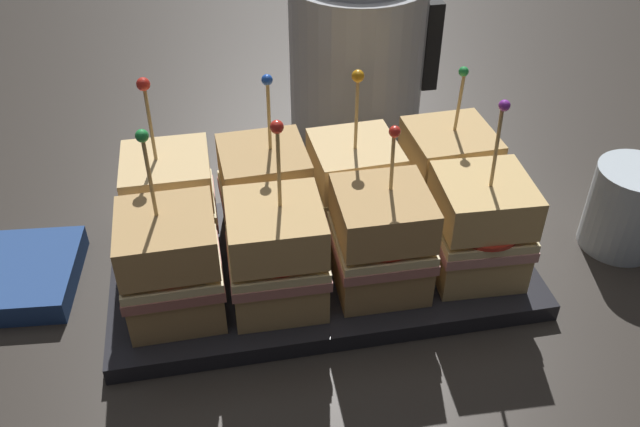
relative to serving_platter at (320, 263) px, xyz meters
name	(u,v)px	position (x,y,z in m)	size (l,w,h in m)	color
ground_plane	(320,270)	(0.00, 0.00, -0.01)	(6.00, 6.00, 0.00)	#2D2823
serving_platter	(320,263)	(0.00, 0.00, 0.00)	(0.40, 0.22, 0.02)	#232328
sandwich_front_far_left	(172,266)	(-0.14, -0.05, 0.06)	(0.09, 0.09, 0.18)	tan
sandwich_front_center_left	(277,255)	(-0.05, -0.05, 0.06)	(0.09, 0.09, 0.18)	tan
sandwich_front_center_right	(381,241)	(0.05, -0.05, 0.06)	(0.09, 0.09, 0.16)	tan
sandwich_front_far_right	(479,227)	(0.14, -0.04, 0.06)	(0.09, 0.09, 0.18)	tan
sandwich_back_far_left	(171,203)	(-0.14, 0.05, 0.06)	(0.09, 0.09, 0.18)	#DBB77A
sandwich_back_center_left	(265,194)	(-0.05, 0.04, 0.06)	(0.09, 0.09, 0.18)	tan
sandwich_back_center_right	(354,185)	(0.04, 0.05, 0.06)	(0.09, 0.09, 0.18)	#DBB77A
sandwich_back_far_right	(446,175)	(0.14, 0.04, 0.06)	(0.09, 0.09, 0.17)	tan
kettle_steel	(357,55)	(0.10, 0.28, 0.09)	(0.19, 0.17, 0.22)	#B7BABF
drinking_glass	(627,208)	(0.31, -0.02, 0.04)	(0.08, 0.08, 0.09)	silver
napkin_stack	(15,276)	(-0.29, 0.03, 0.00)	(0.13, 0.13, 0.02)	navy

